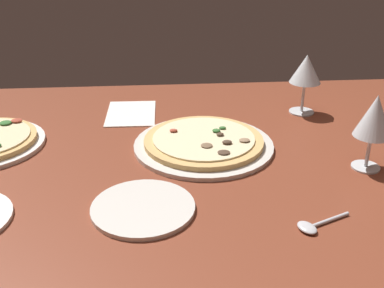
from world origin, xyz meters
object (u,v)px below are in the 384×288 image
at_px(paper_menu, 131,113).
at_px(spoon, 313,226).
at_px(side_plate, 143,208).
at_px(wine_glass_near, 306,71).
at_px(wine_glass_far, 375,118).
at_px(pizza_main, 204,143).

bearing_deg(paper_menu, spoon, 122.47).
bearing_deg(side_plate, wine_glass_near, -133.83).
distance_m(wine_glass_far, wine_glass_near, 0.33).
height_order(pizza_main, paper_menu, pizza_main).
height_order(wine_glass_near, side_plate, wine_glass_near).
bearing_deg(side_plate, paper_menu, -85.15).
distance_m(wine_glass_far, paper_menu, 0.63).
xyz_separation_m(wine_glass_near, spoon, (0.13, 0.52, -0.11)).
bearing_deg(wine_glass_far, wine_glass_near, -82.04).
height_order(wine_glass_far, spoon, wine_glass_far).
xyz_separation_m(wine_glass_near, side_plate, (0.43, 0.45, -0.11)).
height_order(wine_glass_near, paper_menu, wine_glass_near).
relative_size(wine_glass_near, paper_menu, 0.89).
distance_m(side_plate, paper_menu, 0.47).
distance_m(side_plate, spoon, 0.30).
distance_m(paper_menu, spoon, 0.64).
bearing_deg(wine_glass_far, paper_menu, -34.13).
bearing_deg(pizza_main, wine_glass_near, -146.11).
distance_m(wine_glass_far, spoon, 0.29).
relative_size(wine_glass_far, spoon, 1.51).
xyz_separation_m(wine_glass_far, wine_glass_near, (0.05, -0.32, 0.00)).
bearing_deg(wine_glass_near, spoon, 75.64).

